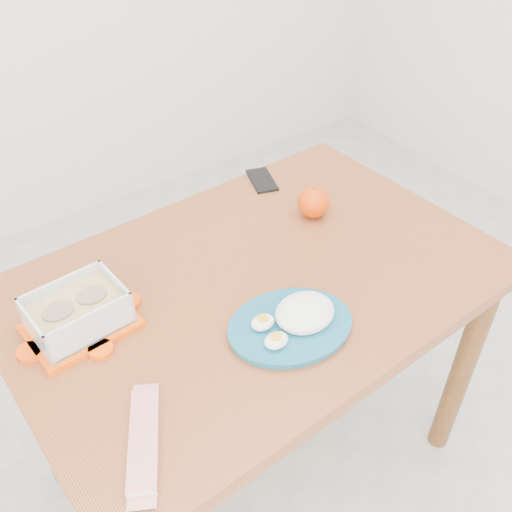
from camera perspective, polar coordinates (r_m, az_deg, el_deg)
ground at (r=1.85m, az=5.91°, el=-21.57°), size 3.50×3.50×0.00m
dining_table at (r=1.37m, az=0.00°, el=-5.47°), size 1.14×0.79×0.75m
food_container at (r=1.20m, az=-17.40°, el=-5.43°), size 0.22×0.18×0.09m
orange_fruit at (r=1.47m, az=5.79°, el=5.38°), size 0.08×0.08×0.08m
rice_plate at (r=1.17m, az=3.92°, el=-6.37°), size 0.31×0.31×0.07m
candy_bar at (r=1.03m, az=-11.16°, el=-17.57°), size 0.14×0.20×0.02m
smartphone at (r=1.62m, az=0.60°, el=7.60°), size 0.10×0.14×0.01m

